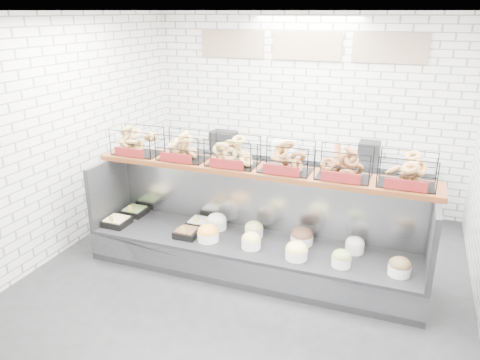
% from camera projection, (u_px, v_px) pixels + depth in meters
% --- Properties ---
extents(ground, '(5.50, 5.50, 0.00)m').
position_uv_depth(ground, '(243.00, 283.00, 5.47)').
color(ground, black).
rests_on(ground, ground).
extents(room_shell, '(5.02, 5.51, 3.01)m').
position_uv_depth(room_shell, '(262.00, 99.00, 5.29)').
color(room_shell, white).
rests_on(room_shell, ground).
extents(display_case, '(4.00, 0.90, 1.20)m').
position_uv_depth(display_case, '(253.00, 245.00, 5.66)').
color(display_case, black).
rests_on(display_case, ground).
extents(bagel_shelf, '(4.10, 0.50, 0.40)m').
position_uv_depth(bagel_shelf, '(259.00, 157.00, 5.45)').
color(bagel_shelf, '#4B2410').
rests_on(bagel_shelf, display_case).
extents(prep_counter, '(4.00, 0.60, 1.20)m').
position_uv_depth(prep_counter, '(296.00, 179.00, 7.44)').
color(prep_counter, '#93969B').
rests_on(prep_counter, ground).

